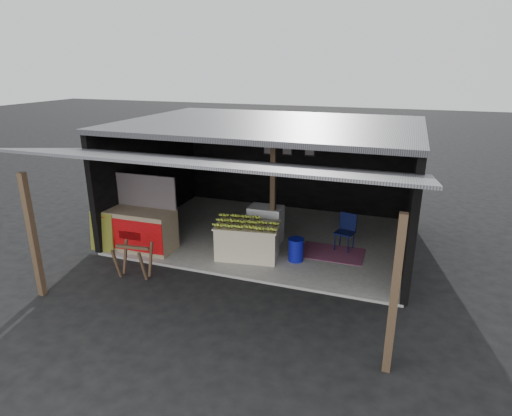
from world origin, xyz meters
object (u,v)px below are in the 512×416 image
at_px(white_crate, 266,224).
at_px(plastic_chair, 346,228).
at_px(neighbor_stall, 139,228).
at_px(sawhorse, 133,258).
at_px(water_barrel, 296,250).
at_px(banana_table, 248,241).

height_order(white_crate, plastic_chair, white_crate).
xyz_separation_m(neighbor_stall, sawhorse, (0.69, -1.25, -0.13)).
xyz_separation_m(water_barrel, plastic_chair, (0.97, 1.09, 0.27)).
relative_size(water_barrel, plastic_chair, 0.57).
height_order(neighbor_stall, sawhorse, neighbor_stall).
height_order(neighbor_stall, water_barrel, neighbor_stall).
xyz_separation_m(banana_table, plastic_chair, (2.08, 1.26, 0.12)).
distance_m(banana_table, plastic_chair, 2.44).
xyz_separation_m(white_crate, neighbor_stall, (-2.75, -1.45, 0.07)).
height_order(banana_table, white_crate, white_crate).
height_order(neighbor_stall, plastic_chair, neighbor_stall).
height_order(banana_table, sawhorse, banana_table).
height_order(white_crate, water_barrel, white_crate).
xyz_separation_m(neighbor_stall, water_barrel, (3.77, 0.61, -0.28)).
bearing_deg(sawhorse, banana_table, 33.89).
bearing_deg(plastic_chair, white_crate, -160.26).
distance_m(white_crate, water_barrel, 1.34).
height_order(banana_table, plastic_chair, plastic_chair).
bearing_deg(plastic_chair, neighbor_stall, -147.60).
xyz_separation_m(sawhorse, water_barrel, (3.08, 1.86, -0.15)).
distance_m(banana_table, water_barrel, 1.14).
distance_m(white_crate, sawhorse, 3.40).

